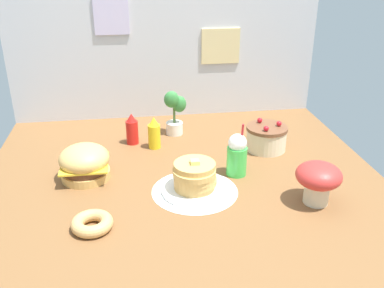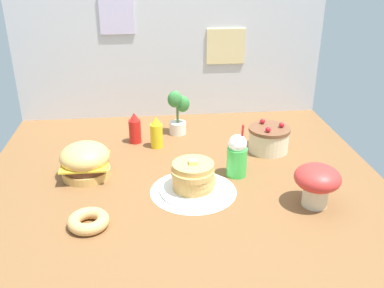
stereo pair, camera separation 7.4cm
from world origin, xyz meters
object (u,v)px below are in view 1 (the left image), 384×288
Objects in this scene: ketchup_bottle at (132,130)px; potted_plant at (174,111)px; pancake_stack at (195,179)px; layer_cake at (266,138)px; mushroom_stool at (318,179)px; burger at (85,163)px; donut_pink_glaze at (92,223)px; mustard_bottle at (154,134)px; cream_soda_cup at (237,155)px.

potted_plant is at bearing 22.04° from ketchup_bottle.
pancake_stack is 1.36× the size of layer_cake.
potted_plant is 100.93cm from mushroom_stool.
donut_pink_glaze is at bearing -82.48° from burger.
mustard_bottle is (-61.28, 11.04, 1.44)cm from layer_cake.
potted_plant reaches higher than pancake_stack.
mustard_bottle is at bearing 106.74° from pancake_stack.
cream_soda_cup is 41.88cm from mushroom_stool.
ketchup_bottle is at bearing 138.39° from cream_soda_cup.
donut_pink_glaze is (-91.13, -62.47, -4.27)cm from layer_cake.
mushroom_stool is at bearing -84.43° from layer_cake.
ketchup_bottle is 67.28cm from cream_soda_cup.
cream_soda_cup is (73.73, -6.73, 2.42)cm from burger.
donut_pink_glaze is (-45.06, -22.92, -3.96)cm from pancake_stack.
mushroom_stool is at bearing -43.63° from ketchup_bottle.
cream_soda_cup reaches higher than ketchup_bottle.
donut_pink_glaze is (-17.74, -81.15, -5.71)cm from ketchup_bottle.
potted_plant is (13.14, 17.86, 6.40)cm from mustard_bottle.
mustard_bottle is at bearing 40.41° from burger.
donut_pink_glaze is (5.71, -43.23, -5.55)cm from burger.
mushroom_stool is (66.80, -67.56, 3.39)cm from mustard_bottle.
pancake_stack is 1.70× the size of ketchup_bottle.
mushroom_stool is at bearing -20.02° from burger.
donut_pink_glaze is at bearing -176.48° from mushroom_stool.
ketchup_bottle is at bearing 115.13° from pancake_stack.
pancake_stack is at bearing -21.81° from burger.
burger reaches higher than pancake_stack.
layer_cake is at bearing -10.21° from mustard_bottle.
mustard_bottle is 23.08cm from potted_plant.
cream_soda_cup is 1.61× the size of donut_pink_glaze.
potted_plant is (48.69, 48.14, 6.55)cm from burger.
cream_soda_cup reaches higher than mustard_bottle.
potted_plant is at bearing 122.13° from mushroom_stool.
potted_plant is at bearing 53.67° from mustard_bottle.
ketchup_bottle is (-27.32, 58.24, 1.75)cm from pancake_stack.
mustard_bottle is 0.66× the size of potted_plant.
mushroom_stool is at bearing 3.52° from donut_pink_glaze.
pancake_stack is at bearing -149.39° from cream_soda_cup.
mushroom_stool is at bearing -46.87° from cream_soda_cup.
ketchup_bottle is at bearing -157.96° from potted_plant.
layer_cake is at bearing 11.24° from burger.
layer_cake reaches higher than pancake_stack.
pancake_stack is 68.97cm from potted_plant.
layer_cake is 57.00cm from mushroom_stool.
mustard_bottle is at bearing 169.79° from layer_cake.
ketchup_bottle is 83.27cm from donut_pink_glaze.
potted_plant is at bearing 91.74° from pancake_stack.
burger is at bearing 159.98° from mushroom_stool.
potted_plant reaches higher than mushroom_stool.
mustard_bottle is at bearing 134.67° from mushroom_stool.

